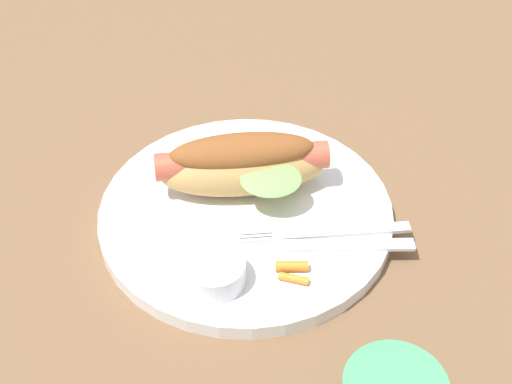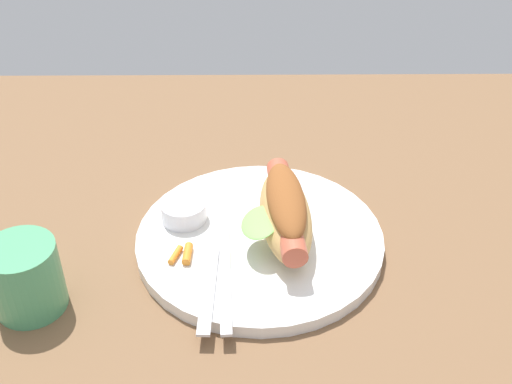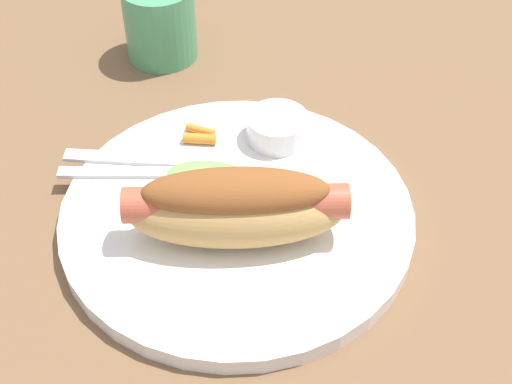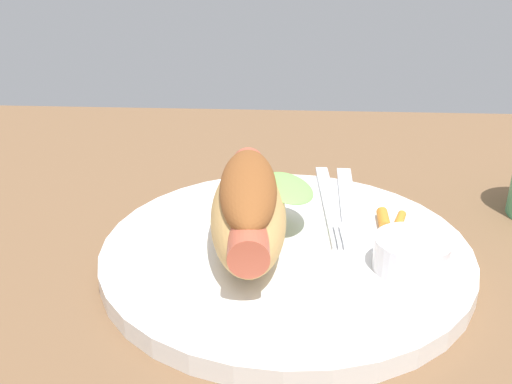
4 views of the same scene
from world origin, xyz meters
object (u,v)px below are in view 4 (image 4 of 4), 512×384
(hot_dog, at_px, (245,206))
(sauce_ramekin, at_px, (407,254))
(knife, at_px, (343,196))
(fork, at_px, (325,201))
(carrot_garnish, at_px, (385,220))
(plate, at_px, (278,253))

(hot_dog, bearing_deg, sauce_ramekin, 72.22)
(sauce_ramekin, relative_size, knife, 0.42)
(fork, xyz_separation_m, carrot_garnish, (0.05, -0.04, 0.00))
(carrot_garnish, bearing_deg, sauce_ramekin, -85.90)
(hot_dog, bearing_deg, fork, 135.54)
(fork, bearing_deg, carrot_garnish, 48.62)
(plate, distance_m, sauce_ramekin, 0.10)
(knife, bearing_deg, carrot_garnish, 32.62)
(fork, distance_m, carrot_garnish, 0.06)
(plate, bearing_deg, fork, 62.36)
(hot_dog, relative_size, sauce_ramekin, 3.13)
(hot_dog, bearing_deg, plate, 89.08)
(hot_dog, bearing_deg, knife, 133.45)
(fork, bearing_deg, plate, -30.21)
(sauce_ramekin, xyz_separation_m, knife, (-0.04, 0.12, -0.01))
(hot_dog, height_order, fork, hot_dog)
(hot_dog, height_order, carrot_garnish, hot_dog)
(knife, distance_m, carrot_garnish, 0.06)
(knife, bearing_deg, sauce_ramekin, 18.35)
(plate, height_order, carrot_garnish, carrot_garnish)
(plate, xyz_separation_m, fork, (0.04, 0.08, 0.01))
(sauce_ramekin, relative_size, carrot_garnish, 1.84)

